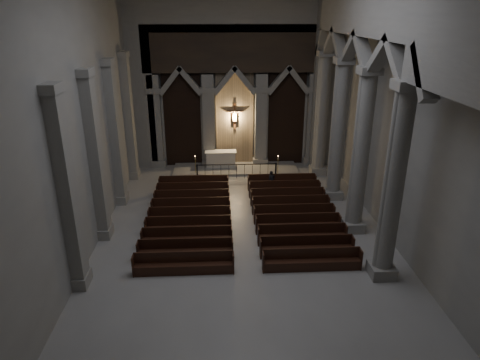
{
  "coord_description": "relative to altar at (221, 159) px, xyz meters",
  "views": [
    {
      "loc": [
        -1.16,
        -17.27,
        10.25
      ],
      "look_at": [
        -0.09,
        3.0,
        2.22
      ],
      "focal_mm": 32.0,
      "sensor_mm": 36.0,
      "label": 1
    }
  ],
  "objects": [
    {
      "name": "room",
      "position": [
        1.01,
        -10.96,
        6.9
      ],
      "size": [
        24.0,
        24.1,
        12.0
      ],
      "color": "#989590",
      "rests_on": "ground"
    },
    {
      "name": "altar",
      "position": [
        0.0,
        0.0,
        0.0
      ],
      "size": [
        2.17,
        0.87,
        1.09
      ],
      "color": "beige",
      "rests_on": "sanctuary_step"
    },
    {
      "name": "pews",
      "position": [
        1.01,
        -8.4,
        -0.4
      ],
      "size": [
        9.61,
        9.32,
        0.94
      ],
      "color": "black",
      "rests_on": "ground"
    },
    {
      "name": "altar_rail",
      "position": [
        1.01,
        -2.06,
        -0.02
      ],
      "size": [
        5.24,
        0.09,
        1.03
      ],
      "color": "black",
      "rests_on": "ground"
    },
    {
      "name": "sanctuary_step",
      "position": [
        1.01,
        -0.36,
        -0.63
      ],
      "size": [
        8.5,
        2.6,
        0.15
      ],
      "primitive_type": "cube",
      "color": "gray",
      "rests_on": "ground"
    },
    {
      "name": "candle_stand_right",
      "position": [
        3.74,
        -1.93,
        -0.29
      ],
      "size": [
        0.25,
        0.25,
        1.49
      ],
      "color": "olive",
      "rests_on": "ground"
    },
    {
      "name": "sanctuary_wall",
      "position": [
        1.01,
        0.58,
        5.91
      ],
      "size": [
        14.0,
        0.77,
        12.0
      ],
      "color": "gray",
      "rests_on": "ground"
    },
    {
      "name": "worshipper",
      "position": [
        3.07,
        -3.99,
        -0.11
      ],
      "size": [
        0.47,
        0.35,
        1.18
      ],
      "primitive_type": "imported",
      "rotation": [
        0.0,
        0.0,
        0.16
      ],
      "color": "black",
      "rests_on": "ground"
    },
    {
      "name": "right_arcade",
      "position": [
        6.51,
        -9.63,
        7.13
      ],
      "size": [
        1.0,
        24.0,
        12.0
      ],
      "color": "gray",
      "rests_on": "ground"
    },
    {
      "name": "left_pilasters",
      "position": [
        -5.74,
        -7.46,
        3.21
      ],
      "size": [
        0.6,
        13.0,
        8.03
      ],
      "color": "gray",
      "rests_on": "ground"
    },
    {
      "name": "candle_stand_left",
      "position": [
        -1.71,
        -1.24,
        -0.34
      ],
      "size": [
        0.23,
        0.23,
        1.34
      ],
      "color": "olive",
      "rests_on": "ground"
    }
  ]
}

